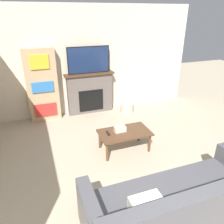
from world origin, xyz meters
name	(u,v)px	position (x,y,z in m)	size (l,w,h in m)	color
wall_back	(86,62)	(0.00, 4.68, 1.35)	(5.87, 0.06, 2.70)	beige
fireplace	(90,93)	(0.04, 4.54, 0.55)	(1.28, 0.28, 1.08)	#605651
tv	(89,60)	(0.04, 4.52, 1.42)	(1.07, 0.03, 0.67)	black
couch	(179,207)	(0.16, 0.74, 0.29)	(2.35, 0.96, 0.87)	#4C4C51
coffee_table	(125,134)	(0.19, 2.53, 0.35)	(0.99, 0.57, 0.40)	brown
tissue_box	(120,129)	(0.11, 2.58, 0.45)	(0.22, 0.12, 0.10)	beige
remote_control	(108,133)	(-0.13, 2.57, 0.41)	(0.04, 0.15, 0.02)	black
bookshelf	(42,86)	(-1.14, 4.52, 0.88)	(0.73, 0.29, 1.77)	tan
storage_basket	(127,108)	(0.98, 4.18, 0.12)	(0.36, 0.36, 0.24)	#BCB29E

